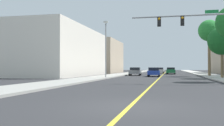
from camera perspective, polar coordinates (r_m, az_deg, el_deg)
ground at (r=51.50m, az=11.14°, el=-2.56°), size 192.00×192.00×0.00m
sidewalk_left at (r=52.37m, az=2.19°, el=-2.47°), size 3.84×168.00×0.15m
sidewalk_right at (r=51.91m, az=20.16°, el=-2.42°), size 3.84×168.00×0.15m
lane_marking_center at (r=51.50m, az=11.14°, el=-2.56°), size 0.16×144.00×0.01m
building_left_near at (r=46.04m, az=-13.81°, el=2.29°), size 14.51×22.92×8.08m
building_left_far at (r=68.77m, az=-4.87°, el=1.34°), size 14.98×16.75×8.44m
traffic_signal_mast at (r=23.61m, az=19.03°, el=6.96°), size 8.65×0.36×6.18m
street_lamp at (r=33.59m, az=-1.37°, el=3.78°), size 0.56×0.28×7.30m
palm_mid at (r=35.75m, az=23.08°, el=4.47°), size 3.60×3.60×6.46m
palm_far at (r=43.47m, az=20.63°, el=6.56°), size 3.36×3.36×8.75m
car_silver at (r=63.66m, az=10.53°, el=-1.59°), size 1.86×4.60×1.41m
car_green at (r=55.99m, az=12.85°, el=-1.67°), size 1.89×4.31×1.43m
car_blue at (r=40.99m, az=9.22°, el=-1.95°), size 1.93×4.61×1.42m
car_gray at (r=45.67m, az=5.12°, el=-1.84°), size 2.09×3.99×1.44m
car_white at (r=61.78m, az=12.94°, el=-1.62°), size 1.80×4.58×1.37m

